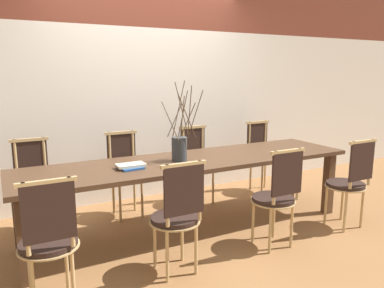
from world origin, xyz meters
TOP-DOWN VIEW (x-y plane):
  - ground_plane at (0.00, 0.00)m, footprint 16.00×16.00m
  - wall_rear at (0.00, 1.21)m, footprint 12.00×0.06m
  - dining_table at (0.00, 0.00)m, footprint 3.31×0.82m
  - chair_near_leftend at (-1.41, -0.69)m, footprint 0.40×0.40m
  - chair_near_left at (-0.49, -0.69)m, footprint 0.40×0.40m
  - chair_near_center at (0.48, -0.69)m, footprint 0.40×0.40m
  - chair_near_right at (1.41, -0.69)m, footprint 0.40×0.40m
  - chair_far_leftend at (-1.38, 0.69)m, footprint 0.40×0.40m
  - chair_far_left at (-0.45, 0.69)m, footprint 0.40×0.40m
  - chair_far_center at (0.44, 0.69)m, footprint 0.40×0.40m
  - chair_far_right at (1.41, 0.69)m, footprint 0.40×0.40m
  - vase_centerpiece at (-0.13, -0.00)m, footprint 0.33×0.34m
  - book_stack at (-0.64, -0.05)m, footprint 0.25×0.21m

SIDE VIEW (x-z plane):
  - ground_plane at x=0.00m, z-range 0.00..0.00m
  - chair_near_leftend at x=-1.41m, z-range 0.04..0.96m
  - chair_near_left at x=-0.49m, z-range 0.04..0.96m
  - chair_near_center at x=0.48m, z-range 0.04..0.96m
  - chair_near_right at x=1.41m, z-range 0.04..0.96m
  - chair_far_leftend at x=-1.38m, z-range 0.04..0.96m
  - chair_far_left at x=-0.45m, z-range 0.04..0.96m
  - chair_far_center at x=0.44m, z-range 0.04..0.96m
  - chair_far_right at x=1.41m, z-range 0.04..0.96m
  - dining_table at x=0.00m, z-range 0.28..1.00m
  - book_stack at x=-0.64m, z-range 0.72..0.76m
  - vase_centerpiece at x=-0.13m, z-range 0.48..1.23m
  - wall_rear at x=0.00m, z-range 0.00..3.20m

